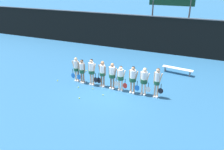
{
  "coord_description": "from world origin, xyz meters",
  "views": [
    {
      "loc": [
        4.78,
        -11.26,
        6.36
      ],
      "look_at": [
        -0.02,
        -0.03,
        0.93
      ],
      "focal_mm": 35.0,
      "sensor_mm": 36.0,
      "label": 1
    }
  ],
  "objects_px": {
    "player_0": "(76,68)",
    "tennis_ball_0": "(93,89)",
    "tennis_ball_4": "(79,98)",
    "tennis_ball_7": "(146,80)",
    "player_2": "(92,70)",
    "player_5": "(121,76)",
    "player_1": "(82,70)",
    "player_3": "(102,72)",
    "player_8": "(157,81)",
    "tennis_ball_2": "(78,87)",
    "player_4": "(112,74)",
    "player_6": "(133,78)",
    "scoreboard": "(171,4)",
    "bench_courtside": "(177,69)",
    "tennis_ball_6": "(130,77)",
    "tennis_ball_3": "(103,95)",
    "tennis_ball_5": "(86,71)",
    "player_7": "(144,79)",
    "tennis_ball_1": "(57,81)"
  },
  "relations": [
    {
      "from": "player_1",
      "to": "player_4",
      "type": "distance_m",
      "value": 2.13
    },
    {
      "from": "player_0",
      "to": "player_8",
      "type": "xyz_separation_m",
      "value": [
        5.37,
        -0.04,
        0.09
      ]
    },
    {
      "from": "player_2",
      "to": "tennis_ball_6",
      "type": "relative_size",
      "value": 25.15
    },
    {
      "from": "scoreboard",
      "to": "tennis_ball_1",
      "type": "bearing_deg",
      "value": -118.92
    },
    {
      "from": "scoreboard",
      "to": "tennis_ball_4",
      "type": "bearing_deg",
      "value": -104.35
    },
    {
      "from": "scoreboard",
      "to": "player_8",
      "type": "distance_m",
      "value": 10.05
    },
    {
      "from": "bench_courtside",
      "to": "tennis_ball_6",
      "type": "xyz_separation_m",
      "value": [
        -2.96,
        -1.96,
        -0.34
      ]
    },
    {
      "from": "bench_courtside",
      "to": "tennis_ball_4",
      "type": "bearing_deg",
      "value": -121.38
    },
    {
      "from": "tennis_ball_3",
      "to": "player_1",
      "type": "bearing_deg",
      "value": 152.58
    },
    {
      "from": "player_4",
      "to": "tennis_ball_4",
      "type": "xyz_separation_m",
      "value": [
        -1.27,
        -1.89,
        -0.98
      ]
    },
    {
      "from": "tennis_ball_5",
      "to": "tennis_ball_7",
      "type": "relative_size",
      "value": 0.97
    },
    {
      "from": "player_2",
      "to": "player_5",
      "type": "distance_m",
      "value": 1.97
    },
    {
      "from": "tennis_ball_0",
      "to": "tennis_ball_4",
      "type": "relative_size",
      "value": 0.94
    },
    {
      "from": "tennis_ball_5",
      "to": "tennis_ball_6",
      "type": "xyz_separation_m",
      "value": [
        3.35,
        0.21,
        0.0
      ]
    },
    {
      "from": "player_1",
      "to": "player_7",
      "type": "bearing_deg",
      "value": 4.52
    },
    {
      "from": "player_2",
      "to": "player_6",
      "type": "relative_size",
      "value": 1.02
    },
    {
      "from": "bench_courtside",
      "to": "tennis_ball_0",
      "type": "distance_m",
      "value": 6.42
    },
    {
      "from": "player_5",
      "to": "tennis_ball_2",
      "type": "relative_size",
      "value": 23.77
    },
    {
      "from": "scoreboard",
      "to": "player_5",
      "type": "height_order",
      "value": "scoreboard"
    },
    {
      "from": "player_4",
      "to": "tennis_ball_5",
      "type": "relative_size",
      "value": 25.13
    },
    {
      "from": "player_1",
      "to": "player_4",
      "type": "relative_size",
      "value": 0.95
    },
    {
      "from": "tennis_ball_0",
      "to": "tennis_ball_4",
      "type": "xyz_separation_m",
      "value": [
        -0.17,
        -1.35,
        0.0
      ]
    },
    {
      "from": "player_3",
      "to": "tennis_ball_3",
      "type": "height_order",
      "value": "player_3"
    },
    {
      "from": "player_5",
      "to": "player_7",
      "type": "relative_size",
      "value": 0.94
    },
    {
      "from": "player_4",
      "to": "tennis_ball_2",
      "type": "height_order",
      "value": "player_4"
    },
    {
      "from": "player_3",
      "to": "tennis_ball_4",
      "type": "xyz_separation_m",
      "value": [
        -0.57,
        -1.94,
        -0.99
      ]
    },
    {
      "from": "player_3",
      "to": "player_8",
      "type": "bearing_deg",
      "value": 8.71
    },
    {
      "from": "player_1",
      "to": "tennis_ball_4",
      "type": "height_order",
      "value": "player_1"
    },
    {
      "from": "player_0",
      "to": "tennis_ball_0",
      "type": "bearing_deg",
      "value": -27.58
    },
    {
      "from": "player_3",
      "to": "player_5",
      "type": "height_order",
      "value": "player_3"
    },
    {
      "from": "player_4",
      "to": "player_6",
      "type": "height_order",
      "value": "player_6"
    },
    {
      "from": "tennis_ball_4",
      "to": "tennis_ball_7",
      "type": "height_order",
      "value": "same"
    },
    {
      "from": "player_1",
      "to": "player_2",
      "type": "height_order",
      "value": "player_2"
    },
    {
      "from": "scoreboard",
      "to": "tennis_ball_3",
      "type": "relative_size",
      "value": 75.78
    },
    {
      "from": "player_6",
      "to": "player_1",
      "type": "bearing_deg",
      "value": -177.73
    },
    {
      "from": "player_7",
      "to": "tennis_ball_6",
      "type": "height_order",
      "value": "player_7"
    },
    {
      "from": "scoreboard",
      "to": "player_6",
      "type": "height_order",
      "value": "scoreboard"
    },
    {
      "from": "tennis_ball_1",
      "to": "tennis_ball_2",
      "type": "relative_size",
      "value": 0.97
    },
    {
      "from": "player_5",
      "to": "tennis_ball_3",
      "type": "height_order",
      "value": "player_5"
    },
    {
      "from": "tennis_ball_3",
      "to": "player_2",
      "type": "bearing_deg",
      "value": 141.08
    },
    {
      "from": "tennis_ball_0",
      "to": "player_2",
      "type": "bearing_deg",
      "value": 121.08
    },
    {
      "from": "bench_courtside",
      "to": "player_6",
      "type": "height_order",
      "value": "player_6"
    },
    {
      "from": "tennis_ball_4",
      "to": "player_8",
      "type": "bearing_deg",
      "value": 25.64
    },
    {
      "from": "player_1",
      "to": "tennis_ball_0",
      "type": "height_order",
      "value": "player_1"
    },
    {
      "from": "player_7",
      "to": "player_5",
      "type": "bearing_deg",
      "value": -172.85
    },
    {
      "from": "player_5",
      "to": "tennis_ball_6",
      "type": "height_order",
      "value": "player_5"
    },
    {
      "from": "player_1",
      "to": "player_3",
      "type": "relative_size",
      "value": 0.95
    },
    {
      "from": "tennis_ball_1",
      "to": "tennis_ball_6",
      "type": "distance_m",
      "value": 4.96
    },
    {
      "from": "player_3",
      "to": "tennis_ball_3",
      "type": "bearing_deg",
      "value": -54.77
    },
    {
      "from": "player_7",
      "to": "player_1",
      "type": "bearing_deg",
      "value": -173.67
    }
  ]
}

